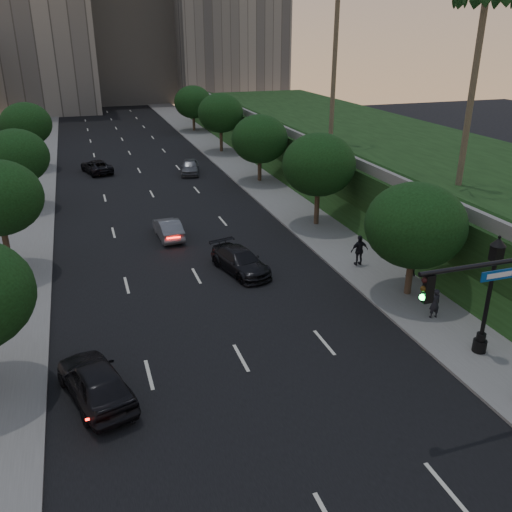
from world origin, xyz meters
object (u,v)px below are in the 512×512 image
object	(u,v)px
sedan_mid_left	(168,228)
sedan_far_right	(190,167)
street_lamp	(488,301)
pedestrian_c	(359,250)
sedan_far_left	(97,166)
pedestrian_b	(410,263)
sedan_near_left	(95,381)
pedestrian_a	(435,303)
sedan_near_right	(240,261)

from	to	relation	value
sedan_mid_left	sedan_far_right	size ratio (longest dim) A/B	0.97
sedan_mid_left	sedan_far_right	bearing A→B (deg)	-109.29
street_lamp	pedestrian_c	distance (m)	10.33
sedan_mid_left	sedan_far_left	world-z (taller)	sedan_mid_left
sedan_far_right	pedestrian_b	size ratio (longest dim) A/B	2.66
sedan_near_left	pedestrian_c	distance (m)	17.74
sedan_near_left	pedestrian_a	world-z (taller)	pedestrian_a
sedan_mid_left	pedestrian_c	xyz separation A→B (m)	(10.05, -8.61, 0.41)
sedan_mid_left	pedestrian_b	size ratio (longest dim) A/B	2.58
sedan_far_left	pedestrian_c	distance (m)	32.23
sedan_near_right	sedan_far_right	world-z (taller)	sedan_far_right
sedan_near_left	sedan_far_left	xyz separation A→B (m)	(2.02, 37.34, -0.17)
sedan_mid_left	pedestrian_c	bearing A→B (deg)	136.73
sedan_near_right	pedestrian_a	xyz separation A→B (m)	(7.37, -8.53, 0.23)
sedan_near_right	pedestrian_a	distance (m)	11.27
sedan_far_left	pedestrian_c	xyz separation A→B (m)	(13.72, -29.15, 0.44)
sedan_near_left	sedan_near_right	bearing A→B (deg)	-148.18
sedan_mid_left	pedestrian_b	world-z (taller)	pedestrian_b
street_lamp	sedan_mid_left	size ratio (longest dim) A/B	1.36
sedan_far_left	pedestrian_a	distance (m)	38.77
sedan_mid_left	sedan_far_right	distance (m)	17.99
street_lamp	sedan_far_right	bearing A→B (deg)	98.52
sedan_near_right	pedestrian_c	size ratio (longest dim) A/B	2.54
sedan_near_right	pedestrian_a	size ratio (longest dim) A/B	3.09
sedan_near_left	pedestrian_b	size ratio (longest dim) A/B	3.04
sedan_far_left	pedestrian_c	size ratio (longest dim) A/B	2.49
pedestrian_a	pedestrian_b	distance (m)	4.88
pedestrian_c	sedan_mid_left	bearing A→B (deg)	-40.56
sedan_near_right	pedestrian_c	world-z (taller)	pedestrian_c
street_lamp	sedan_mid_left	xyz separation A→B (m)	(-10.54, 18.81, -1.95)
pedestrian_c	sedan_far_right	bearing A→B (deg)	-79.21
pedestrian_c	sedan_far_left	bearing A→B (deg)	-64.76
sedan_mid_left	sedan_near_right	size ratio (longest dim) A/B	0.86
sedan_far_left	pedestrian_a	xyz separation A→B (m)	(14.11, -36.12, 0.27)
sedan_far_left	pedestrian_a	bearing A→B (deg)	96.12
sedan_near_left	pedestrian_a	size ratio (longest dim) A/B	3.13
street_lamp	sedan_near_right	world-z (taller)	street_lamp
street_lamp	sedan_far_left	world-z (taller)	street_lamp
pedestrian_c	pedestrian_b	bearing A→B (deg)	130.18
sedan_near_right	sedan_mid_left	bearing A→B (deg)	99.44
pedestrian_b	sedan_near_right	bearing A→B (deg)	-26.88
sedan_near_left	pedestrian_a	distance (m)	16.17
pedestrian_a	sedan_far_left	bearing A→B (deg)	-66.59
pedestrian_b	sedan_far_left	bearing A→B (deg)	-66.77
sedan_far_left	pedestrian_b	world-z (taller)	pedestrian_b
pedestrian_b	street_lamp	bearing A→B (deg)	75.91
pedestrian_a	pedestrian_c	xyz separation A→B (m)	(-0.38, 6.96, 0.17)
street_lamp	sedan_near_left	world-z (taller)	street_lamp
sedan_near_left	pedestrian_b	distance (m)	18.66
sedan_near_right	pedestrian_c	bearing A→B (deg)	-26.69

